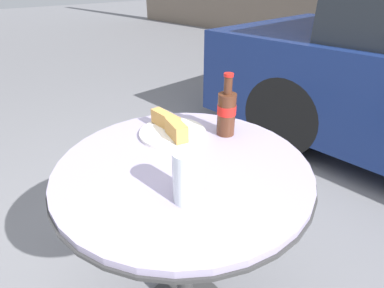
{
  "coord_description": "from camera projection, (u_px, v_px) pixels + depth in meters",
  "views": [
    {
      "loc": [
        0.55,
        -0.5,
        1.23
      ],
      "look_at": [
        0.0,
        0.04,
        0.8
      ],
      "focal_mm": 28.0,
      "sensor_mm": 36.0,
      "label": 1
    }
  ],
  "objects": [
    {
      "name": "lunch_plate_near",
      "position": [
        172.0,
        129.0,
        1.03
      ],
      "size": [
        0.23,
        0.23,
        0.07
      ],
      "color": "silver",
      "rests_on": "bistro_table"
    },
    {
      "name": "cola_bottle_left",
      "position": [
        227.0,
        111.0,
        1.01
      ],
      "size": [
        0.06,
        0.06,
        0.21
      ],
      "color": "#4C2819",
      "rests_on": "bistro_table"
    },
    {
      "name": "bistro_table",
      "position": [
        184.0,
        200.0,
        0.95
      ],
      "size": [
        0.76,
        0.76,
        0.75
      ],
      "color": "#333333",
      "rests_on": "ground_plane"
    },
    {
      "name": "drinking_glass",
      "position": [
        188.0,
        179.0,
        0.71
      ],
      "size": [
        0.07,
        0.07,
        0.14
      ],
      "color": "#C68923",
      "rests_on": "bistro_table"
    }
  ]
}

